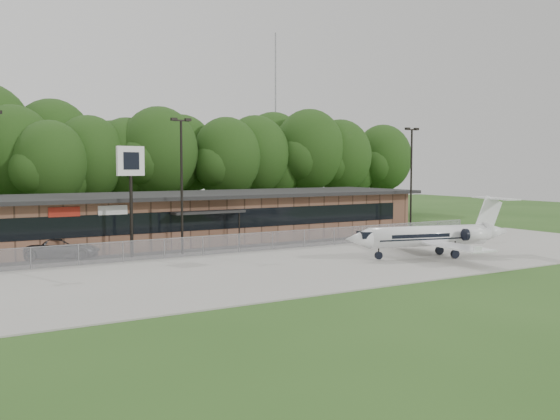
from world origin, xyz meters
TOP-DOWN VIEW (x-y plane):
  - ground at (0.00, 0.00)m, footprint 160.00×160.00m
  - apron at (0.00, 8.00)m, footprint 64.00×18.00m
  - parking_lot at (0.00, 19.50)m, footprint 50.00×9.00m
  - terminal at (-0.00, 23.94)m, footprint 41.00×11.65m
  - fence at (0.00, 15.00)m, footprint 46.00×0.04m
  - treeline at (0.00, 42.00)m, footprint 72.00×12.00m
  - radio_mast at (22.00, 48.00)m, footprint 0.20×0.20m
  - light_pole_mid at (-5.00, 16.50)m, footprint 1.55×0.30m
  - light_pole_right at (18.00, 16.50)m, footprint 1.55×0.30m
  - business_jet at (9.84, 5.44)m, footprint 13.08×11.77m
  - suv at (-13.22, 19.39)m, footprint 5.97×4.16m
  - pole_sign at (-8.78, 16.80)m, footprint 2.13×0.64m

SIDE VIEW (x-z plane):
  - ground at x=0.00m, z-range 0.00..0.00m
  - parking_lot at x=0.00m, z-range 0.00..0.06m
  - apron at x=0.00m, z-range 0.00..0.08m
  - suv at x=-13.22m, z-range 0.00..1.51m
  - fence at x=0.00m, z-range 0.02..1.54m
  - business_jet at x=9.84m, z-range -0.63..3.80m
  - terminal at x=0.00m, z-range 0.03..4.33m
  - light_pole_mid at x=-5.00m, z-range 0.86..11.09m
  - light_pole_right at x=18.00m, z-range 0.86..11.09m
  - pole_sign at x=-8.78m, z-range 2.15..10.26m
  - treeline at x=0.00m, z-range 0.00..15.00m
  - radio_mast at x=22.00m, z-range 0.00..25.00m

